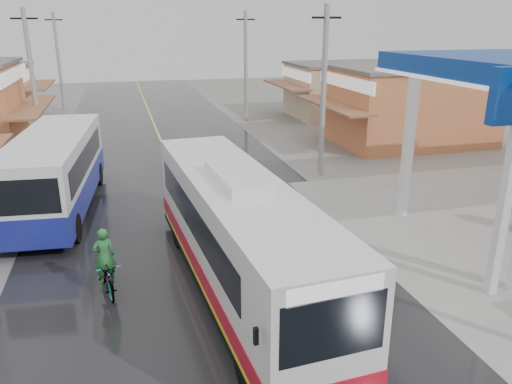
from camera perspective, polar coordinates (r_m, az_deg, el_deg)
road at (r=23.41m, az=-8.75°, el=0.72°), size 12.00×90.00×0.02m
centre_line at (r=23.40m, az=-8.75°, el=0.75°), size 0.15×90.00×0.01m
shopfronts_right at (r=26.84m, az=25.86°, el=1.34°), size 11.00×44.00×4.80m
utility_poles_left at (r=24.68m, az=-25.37°, el=-0.00°), size 1.60×50.00×8.00m
utility_poles_right at (r=25.10m, az=7.31°, el=2.01°), size 1.60×36.00×8.00m
coach_bus at (r=13.69m, az=-2.14°, el=-4.92°), size 3.24×11.33×3.50m
second_bus at (r=21.05m, az=-21.96°, el=2.19°), size 3.35×9.48×3.08m
cyclist at (r=14.59m, az=-16.75°, el=-8.66°), size 0.99×1.95×2.01m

